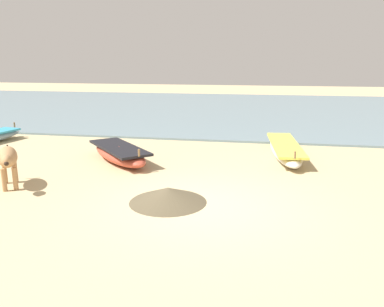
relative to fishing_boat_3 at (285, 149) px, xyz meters
name	(u,v)px	position (x,y,z in m)	size (l,w,h in m)	color
ground	(206,206)	(-1.83, -4.74, -0.23)	(80.00, 80.00, 0.00)	tan
sea_water	(246,109)	(-1.83, 11.77, -0.19)	(60.00, 20.00, 0.08)	slate
fishing_boat_3	(285,149)	(0.00, 0.00, 0.00)	(1.20, 4.22, 0.61)	beige
fishing_boat_5	(119,153)	(-4.99, -1.62, 0.03)	(2.85, 2.96, 0.67)	#B74733
cow_adult_tan	(8,159)	(-6.71, -4.42, 0.48)	(1.10, 1.39, 0.99)	tan
debris_pile_0	(168,195)	(-2.69, -4.68, -0.06)	(1.70, 1.70, 0.33)	brown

